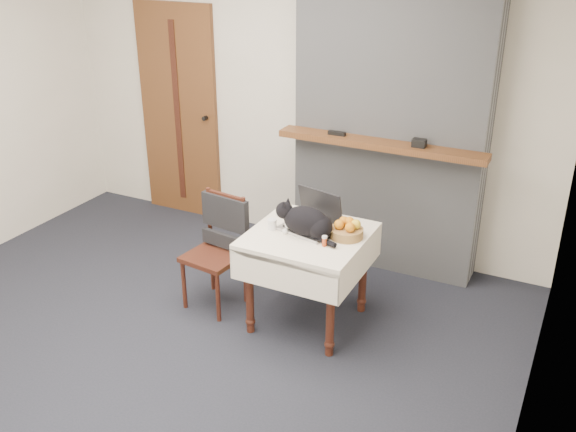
% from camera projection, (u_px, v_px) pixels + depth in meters
% --- Properties ---
extents(ground, '(4.50, 4.50, 0.00)m').
position_uv_depth(ground, '(165.00, 347.00, 4.34)').
color(ground, black).
rests_on(ground, ground).
extents(room_shell, '(4.52, 4.01, 2.61)m').
position_uv_depth(room_shell, '(187.00, 74.00, 3.99)').
color(room_shell, beige).
rests_on(room_shell, ground).
extents(door, '(0.82, 0.10, 2.00)m').
position_uv_depth(door, '(179.00, 113.00, 6.02)').
color(door, brown).
rests_on(door, ground).
extents(chimney, '(1.62, 0.48, 2.60)m').
position_uv_depth(chimney, '(391.00, 111.00, 4.94)').
color(chimney, gray).
rests_on(chimney, ground).
extents(side_table, '(0.78, 0.78, 0.70)m').
position_uv_depth(side_table, '(308.00, 248.00, 4.39)').
color(side_table, '#3E1F10').
rests_on(side_table, ground).
extents(laptop, '(0.41, 0.38, 0.26)m').
position_uv_depth(laptop, '(313.00, 219.00, 4.40)').
color(laptop, '#B7B7BC').
rests_on(laptop, side_table).
extents(cat, '(0.49, 0.21, 0.24)m').
position_uv_depth(cat, '(307.00, 222.00, 4.27)').
color(cat, black).
rests_on(cat, side_table).
extents(cream_jar, '(0.07, 0.07, 0.07)m').
position_uv_depth(cream_jar, '(272.00, 224.00, 4.39)').
color(cream_jar, silver).
rests_on(cream_jar, side_table).
extents(pill_bottle, '(0.04, 0.04, 0.07)m').
position_uv_depth(pill_bottle, '(324.00, 241.00, 4.16)').
color(pill_bottle, '#B13C15').
rests_on(pill_bottle, side_table).
extents(fruit_basket, '(0.22, 0.22, 0.13)m').
position_uv_depth(fruit_basket, '(347.00, 230.00, 4.28)').
color(fruit_basket, '#A37942').
rests_on(fruit_basket, side_table).
extents(desk_clutter, '(0.14, 0.08, 0.01)m').
position_uv_depth(desk_clutter, '(330.00, 235.00, 4.31)').
color(desk_clutter, black).
rests_on(desk_clutter, side_table).
extents(chair, '(0.43, 0.42, 0.85)m').
position_uv_depth(chair, '(220.00, 235.00, 4.68)').
color(chair, '#3E1F10').
rests_on(chair, ground).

